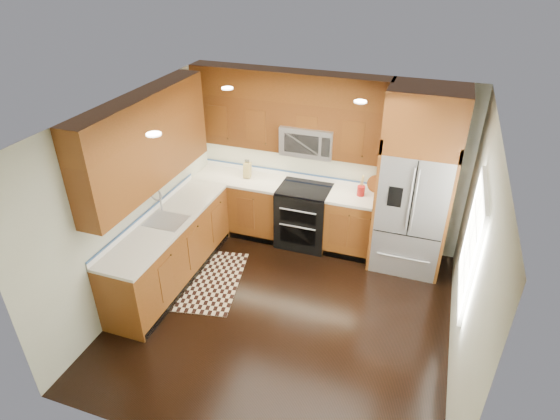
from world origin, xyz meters
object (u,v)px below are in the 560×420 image
(range, at_px, (304,216))
(rug, at_px, (210,280))
(knife_block, at_px, (247,170))
(utensil_crock, at_px, (361,189))
(refrigerator, at_px, (416,183))

(range, distance_m, rug, 1.72)
(rug, distance_m, knife_block, 1.79)
(rug, height_order, knife_block, knife_block)
(range, bearing_deg, utensil_crock, 4.38)
(refrigerator, height_order, utensil_crock, refrigerator)
(refrigerator, relative_size, utensil_crock, 8.30)
(knife_block, height_order, utensil_crock, utensil_crock)
(range, relative_size, refrigerator, 0.36)
(utensil_crock, bearing_deg, rug, -141.15)
(range, relative_size, rug, 0.69)
(refrigerator, relative_size, rug, 1.90)
(refrigerator, height_order, rug, refrigerator)
(range, distance_m, refrigerator, 1.76)
(refrigerator, bearing_deg, range, 178.60)
(rug, xyz_separation_m, knife_block, (-0.00, 1.45, 1.05))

